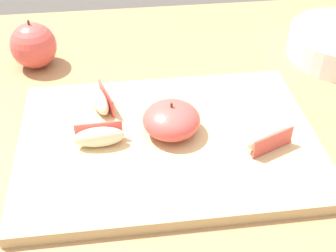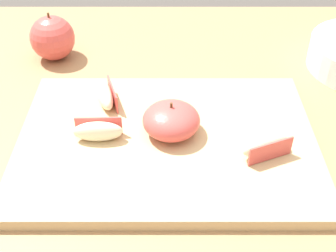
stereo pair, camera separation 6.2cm
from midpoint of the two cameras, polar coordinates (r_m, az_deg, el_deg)
name	(u,v)px [view 2 (the right image)]	position (r m, az deg, el deg)	size (l,w,h in m)	color
dining_table	(160,174)	(0.74, 1.35, -6.26)	(1.30, 0.87, 0.72)	#9E754C
cutting_board	(168,141)	(0.64, 2.78, -2.10)	(0.42, 0.30, 0.02)	tan
apple_half_skin_up	(172,120)	(0.63, 3.40, 0.64)	(0.08, 0.08, 0.05)	#D14C47
apple_wedge_middle	(267,146)	(0.62, 15.42, -2.61)	(0.07, 0.05, 0.03)	beige
apple_wedge_back	(107,95)	(0.69, -5.32, 3.89)	(0.04, 0.07, 0.03)	beige
apple_wedge_front	(99,131)	(0.62, -6.01, -0.73)	(0.07, 0.03, 0.03)	beige
whole_apple_pink_lady	(54,38)	(0.84, -12.35, 10.91)	(0.08, 0.08, 0.09)	#D14C47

